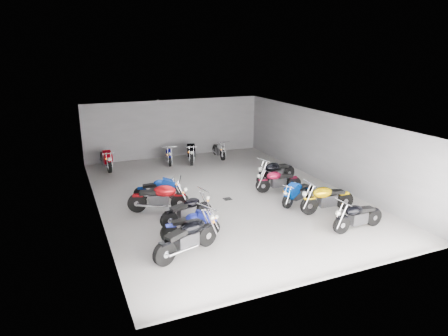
{
  "coord_description": "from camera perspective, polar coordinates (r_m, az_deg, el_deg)",
  "views": [
    {
      "loc": [
        -6.09,
        -14.52,
        5.9
      ],
      "look_at": [
        0.3,
        0.56,
        1.0
      ],
      "focal_mm": 32.0,
      "sensor_mm": 36.0,
      "label": 1
    }
  ],
  "objects": [
    {
      "name": "ground",
      "position": [
        16.81,
        -0.19,
        -3.89
      ],
      "size": [
        14.0,
        14.0,
        0.0
      ],
      "primitive_type": "plane",
      "color": "#9F9C97",
      "rests_on": "ground"
    },
    {
      "name": "wall_back",
      "position": [
        22.77,
        -7.06,
        5.65
      ],
      "size": [
        10.0,
        0.1,
        3.2
      ],
      "primitive_type": "cube",
      "color": "gray",
      "rests_on": "ground"
    },
    {
      "name": "wall_left",
      "position": [
        15.18,
        -17.88,
        -0.62
      ],
      "size": [
        0.1,
        14.0,
        3.2
      ],
      "primitive_type": "cube",
      "color": "gray",
      "rests_on": "ground"
    },
    {
      "name": "wall_right",
      "position": [
        18.77,
        14.05,
        2.91
      ],
      "size": [
        0.1,
        14.0,
        3.2
      ],
      "primitive_type": "cube",
      "color": "gray",
      "rests_on": "ground"
    },
    {
      "name": "ceiling",
      "position": [
        15.97,
        -0.2,
        7.0
      ],
      "size": [
        10.0,
        14.0,
        0.04
      ],
      "primitive_type": "cube",
      "color": "black",
      "rests_on": "wall_back"
    },
    {
      "name": "drain_grate",
      "position": [
        16.38,
        0.49,
        -4.43
      ],
      "size": [
        0.32,
        0.32,
        0.01
      ],
      "primitive_type": "cube",
      "color": "black",
      "rests_on": "ground"
    },
    {
      "name": "motorcycle_left_a",
      "position": [
        11.99,
        -5.25,
        -9.82
      ],
      "size": [
        2.24,
        1.05,
        1.04
      ],
      "rotation": [
        0.0,
        0.0,
        -1.18
      ],
      "color": "black",
      "rests_on": "ground"
    },
    {
      "name": "motorcycle_left_b",
      "position": [
        12.95,
        -4.71,
        -8.18
      ],
      "size": [
        1.96,
        0.43,
        0.86
      ],
      "rotation": [
        0.0,
        0.0,
        -1.66
      ],
      "color": "black",
      "rests_on": "ground"
    },
    {
      "name": "motorcycle_left_c",
      "position": [
        14.08,
        -5.28,
        -6.02
      ],
      "size": [
        2.01,
        0.63,
        0.89
      ],
      "rotation": [
        0.0,
        0.0,
        -1.33
      ],
      "color": "black",
      "rests_on": "ground"
    },
    {
      "name": "motorcycle_left_d",
      "position": [
        15.15,
        -9.23,
        -4.21
      ],
      "size": [
        2.22,
        0.97,
        1.02
      ],
      "rotation": [
        0.0,
        0.0,
        -1.93
      ],
      "color": "black",
      "rests_on": "ground"
    },
    {
      "name": "motorcycle_left_e",
      "position": [
        16.34,
        -9.41,
        -3.01
      ],
      "size": [
        1.91,
        0.57,
        0.85
      ],
      "rotation": [
        0.0,
        0.0,
        -1.79
      ],
      "color": "black",
      "rests_on": "ground"
    },
    {
      "name": "motorcycle_right_a",
      "position": [
        14.26,
        18.56,
        -6.53
      ],
      "size": [
        2.07,
        0.43,
        0.91
      ],
      "rotation": [
        0.0,
        0.0,
        1.63
      ],
      "color": "black",
      "rests_on": "ground"
    },
    {
      "name": "motorcycle_right_b",
      "position": [
        15.44,
        14.47,
        -4.21
      ],
      "size": [
        2.24,
        0.47,
        0.98
      ],
      "rotation": [
        0.0,
        0.0,
        1.51
      ],
      "color": "black",
      "rests_on": "ground"
    },
    {
      "name": "motorcycle_right_c",
      "position": [
        16.01,
        10.49,
        -3.47
      ],
      "size": [
        1.84,
        0.85,
        0.85
      ],
      "rotation": [
        0.0,
        0.0,
        1.96
      ],
      "color": "black",
      "rests_on": "ground"
    },
    {
      "name": "motorcycle_right_d",
      "position": [
        17.24,
        7.72,
        -1.79
      ],
      "size": [
        2.03,
        0.53,
        0.89
      ],
      "rotation": [
        0.0,
        0.0,
        1.4
      ],
      "color": "black",
      "rests_on": "ground"
    },
    {
      "name": "motorcycle_right_e",
      "position": [
        18.27,
        7.38,
        -0.55
      ],
      "size": [
        2.21,
        0.68,
        0.98
      ],
      "rotation": [
        0.0,
        0.0,
        1.8
      ],
      "color": "black",
      "rests_on": "ground"
    },
    {
      "name": "motorcycle_back_a",
      "position": [
        21.14,
        -16.51,
        1.24
      ],
      "size": [
        0.47,
        2.21,
        0.97
      ],
      "rotation": [
        0.0,
        0.0,
        3.21
      ],
      "color": "black",
      "rests_on": "ground"
    },
    {
      "name": "motorcycle_back_c",
      "position": [
        21.54,
        -7.91,
        1.89
      ],
      "size": [
        0.52,
        1.93,
        0.85
      ],
      "rotation": [
        0.0,
        0.0,
        2.96
      ],
      "color": "black",
      "rests_on": "ground"
    },
    {
      "name": "motorcycle_back_d",
      "position": [
        21.66,
        -4.79,
        2.28
      ],
      "size": [
        0.73,
        2.21,
        0.99
      ],
      "rotation": [
        0.0,
        0.0,
        2.88
      ],
      "color": "black",
      "rests_on": "ground"
    },
    {
      "name": "motorcycle_back_e",
      "position": [
        22.44,
        -0.72,
        2.61
      ],
      "size": [
        0.39,
        1.89,
        0.83
      ],
      "rotation": [
        0.0,
        0.0,
        3.09
      ],
      "color": "black",
      "rests_on": "ground"
    }
  ]
}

